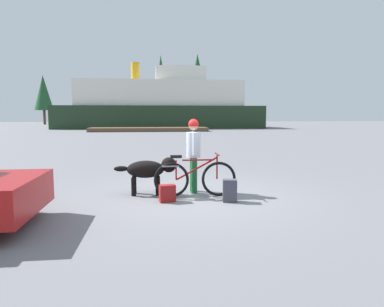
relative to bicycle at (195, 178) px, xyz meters
name	(u,v)px	position (x,y,z in m)	size (l,w,h in m)	color
ground_plane	(194,196)	(0.00, 0.03, -0.40)	(160.00, 160.00, 0.00)	slate
bicycle	(195,178)	(0.00, 0.00, 0.00)	(1.77, 0.44, 0.93)	black
person_cyclist	(194,149)	(0.02, 0.43, 0.59)	(0.32, 0.53, 1.66)	#19592D
dog	(150,170)	(-0.96, 0.33, 0.15)	(1.37, 0.45, 0.82)	black
backpack	(230,191)	(0.65, -0.51, -0.17)	(0.28, 0.20, 0.46)	#3F3F4C
handbag_pannier	(167,193)	(-0.60, -0.38, -0.23)	(0.32, 0.18, 0.35)	maroon
dock_pier	(149,129)	(-1.29, 29.46, -0.20)	(12.32, 2.89, 0.40)	brown
ferry_boat	(161,106)	(0.23, 38.73, 2.55)	(26.29, 7.83, 8.46)	#1E331E
sailboat_moored	(157,125)	(-0.38, 36.96, 0.09)	(6.91, 1.93, 7.63)	navy
pine_tree_far_left	(43,93)	(-20.14, 57.24, 5.21)	(3.24, 3.24, 8.72)	#4C331E
pine_tree_center	(161,83)	(0.64, 55.65, 6.97)	(3.16, 3.16, 12.32)	#4C331E
pine_tree_far_right	(197,80)	(7.39, 56.83, 7.71)	(4.33, 4.33, 12.83)	#4C331E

